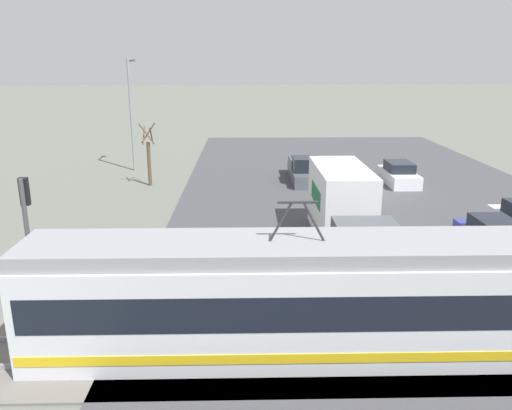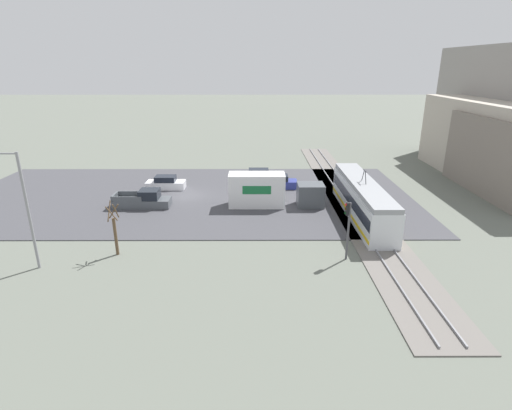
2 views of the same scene
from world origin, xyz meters
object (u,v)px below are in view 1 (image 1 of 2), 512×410
Objects in this scene: sedan_car_2 at (399,175)px; street_lamp_near_crossing at (131,107)px; street_tree at (149,158)px; box_truck at (346,213)px; light_rail_tram at (295,299)px; pickup_truck at (305,171)px; traffic_light_pole at (27,223)px; sedan_car_0 at (495,240)px.

sedan_car_2 is 0.53× the size of street_lamp_near_crossing.
street_lamp_near_crossing reaches higher than street_tree.
sedan_car_2 is at bearing -116.90° from box_truck.
light_rail_tram is at bearing 111.16° from street_lamp_near_crossing.
street_tree reaches higher than pickup_truck.
box_truck is 2.15× the size of traffic_light_pole.
box_truck is 13.03m from pickup_truck.
street_tree is at bearing -37.29° from sedan_car_0.
light_rail_tram is 9.54m from traffic_light_pole.
street_tree reaches higher than box_truck.
street_lamp_near_crossing is (12.95, -4.39, 4.13)m from pickup_truck.
light_rail_tram is 1.78× the size of street_lamp_near_crossing.
sedan_car_0 is 22.06m from street_tree.
street_tree reaches higher than sedan_car_2.
box_truck is 6.57m from sedan_car_0.
box_truck is at bearing -156.21° from traffic_light_pole.
traffic_light_pole reaches higher than street_tree.
box_truck is 2.17× the size of sedan_car_2.
sedan_car_0 is 1.03× the size of sedan_car_2.
street_tree is at bearing -47.62° from box_truck.
street_lamp_near_crossing is (19.35, -5.34, 4.19)m from sedan_car_2.
street_tree is (10.83, 0.81, 1.19)m from pickup_truck.
pickup_truck is 21.80m from traffic_light_pole.
sedan_car_2 is (-6.40, 0.95, -0.06)m from pickup_truck.
street_tree is at bearing 179.50° from sedan_car_2.
box_truck is at bearing -116.90° from sedan_car_2.
street_lamp_near_crossing reaches higher than box_truck.
street_tree is (7.98, -20.89, 0.21)m from light_rail_tram.
street_tree is at bearing 4.25° from pickup_truck.
sedan_car_0 is at bearing -88.73° from sedan_car_2.
light_rail_tram is 3.29× the size of sedan_car_0.
light_rail_tram is 9.25m from box_truck.
sedan_car_2 is at bearing 179.50° from street_tree.
light_rail_tram is at bearing -114.06° from sedan_car_2.
sedan_car_0 is at bearing 136.66° from street_lamp_near_crossing.
street_lamp_near_crossing is at bearing -67.81° from street_tree.
pickup_truck is at bearing 161.27° from street_lamp_near_crossing.
sedan_car_2 is at bearing 164.57° from street_lamp_near_crossing.
street_lamp_near_crossing is (2.12, -5.19, 2.94)m from street_tree.
traffic_light_pole reaches higher than box_truck.
sedan_car_0 is 27.33m from street_lamp_near_crossing.
sedan_car_0 is (-9.55, -7.54, -1.03)m from light_rail_tram.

